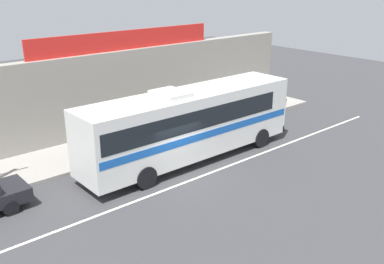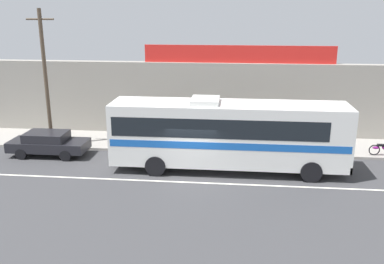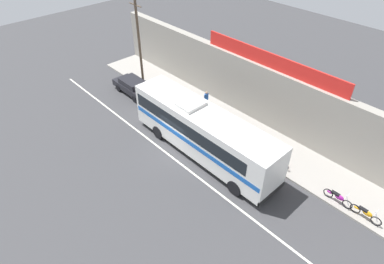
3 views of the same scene
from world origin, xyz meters
name	(u,v)px [view 3 (image 3 of 3)]	position (x,y,z in m)	size (l,w,h in m)	color
ground_plane	(175,148)	(0.00, 0.00, 0.00)	(70.00, 70.00, 0.00)	#3A3A3D
sidewalk_slab	(223,119)	(0.00, 5.20, 0.07)	(30.00, 3.60, 0.14)	gray
storefront_facade	(243,85)	(0.00, 7.35, 2.40)	(30.00, 0.70, 4.80)	gray
storefront_billboard	(271,61)	(2.24, 7.35, 5.35)	(12.02, 0.12, 1.10)	red
road_center_stripe	(167,153)	(0.00, -0.80, 0.00)	(30.00, 0.14, 0.01)	silver
intercity_bus	(202,130)	(1.69, 1.08, 2.07)	(11.94, 2.67, 3.78)	silver
parked_car	(133,86)	(-8.46, 2.29, 0.74)	(4.42, 1.84, 1.37)	black
utility_pole	(139,43)	(-8.89, 3.69, 4.27)	(1.60, 0.22, 8.00)	brown
motorcycle_purple	(365,213)	(12.22, 3.85, 0.57)	(1.83, 0.56, 0.94)	black
motorcycle_orange	(338,197)	(10.55, 3.80, 0.57)	(1.84, 0.56, 0.94)	black
motorcycle_green	(277,159)	(6.10, 3.88, 0.57)	(1.89, 0.56, 0.94)	black
pedestrian_by_curb	(206,99)	(-2.00, 5.19, 1.13)	(0.30, 0.48, 1.69)	black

